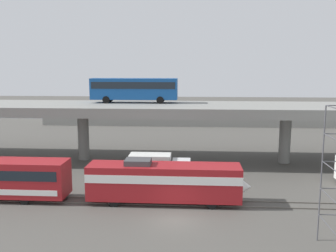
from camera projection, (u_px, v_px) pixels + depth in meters
The scene contains 13 objects.
ground_plane at pixel (175, 220), 31.21m from camera, with size 260.00×260.00×0.00m, color #4C4944.
rail_strip_near at pixel (177, 205), 34.43m from camera, with size 110.00×0.12×0.12m, color #59544C.
rail_strip_far at pixel (178, 200), 35.86m from camera, with size 110.00×0.12×0.12m, color #59544C.
train_locomotive at pixel (172, 181), 34.84m from camera, with size 15.19×3.04×4.18m.
highway_overpass at pixel (183, 110), 49.83m from camera, with size 96.00×11.06×7.71m.
transit_bus_on_overpass at pixel (134, 88), 51.88m from camera, with size 12.00×2.68×3.40m.
service_truck_east at pixel (158, 167), 41.76m from camera, with size 6.80×2.46×3.04m.
pier_parking_lot at pixel (187, 119), 85.29m from camera, with size 62.87×11.54×1.56m, color gray.
parked_car_0 at pixel (241, 113), 84.00m from camera, with size 4.61×1.83×1.50m.
parked_car_1 at pixel (139, 112), 87.21m from camera, with size 4.28×1.88×1.50m.
parked_car_2 at pixel (206, 114), 83.40m from camera, with size 4.53×1.97×1.50m.
parked_car_3 at pixel (128, 114), 83.11m from camera, with size 4.46×1.91×1.50m.
harbor_water at pixel (188, 111), 108.07m from camera, with size 140.00×36.00×0.01m, color #2D5170.
Camera 1 is at (1.36, -29.56, 12.69)m, focal length 39.97 mm.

